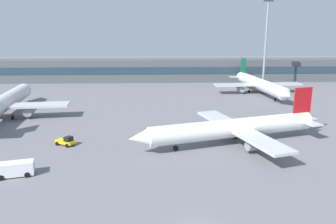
% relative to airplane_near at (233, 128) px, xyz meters
% --- Properties ---
extents(ground_plane, '(400.00, 400.00, 0.00)m').
position_rel_airplane_near_xyz_m(ground_plane, '(-9.88, 12.67, -2.96)').
color(ground_plane, slate).
extents(terminal_building, '(153.98, 12.13, 9.00)m').
position_rel_airplane_near_xyz_m(terminal_building, '(-9.88, 78.80, 1.54)').
color(terminal_building, '#4C5156').
rests_on(terminal_building, ground_plane).
extents(airplane_near, '(38.38, 27.33, 9.71)m').
position_rel_airplane_near_xyz_m(airplane_near, '(0.00, 0.00, 0.00)').
color(airplane_near, white).
rests_on(airplane_near, ground_plane).
extents(airplane_mid, '(31.45, 44.90, 11.09)m').
position_rel_airplane_near_xyz_m(airplane_mid, '(-50.79, 20.75, 0.42)').
color(airplane_mid, silver).
rests_on(airplane_mid, ground_plane).
extents(airplane_far, '(29.68, 42.45, 10.48)m').
position_rel_airplane_near_xyz_m(airplane_far, '(20.34, 48.54, 0.24)').
color(airplane_far, silver).
rests_on(airplane_far, ground_plane).
extents(baggage_tug_yellow, '(3.88, 3.07, 1.75)m').
position_rel_airplane_near_xyz_m(baggage_tug_yellow, '(-30.59, 0.28, -2.16)').
color(baggage_tug_yellow, yellow).
rests_on(baggage_tug_yellow, ground_plane).
extents(service_van_white, '(5.53, 3.28, 2.08)m').
position_rel_airplane_near_xyz_m(service_van_white, '(-34.47, -12.51, -1.85)').
color(service_van_white, white).
rests_on(service_van_white, ground_plane).
extents(floodlight_tower_west, '(3.20, 0.80, 31.08)m').
position_rel_airplane_near_xyz_m(floodlight_tower_west, '(23.75, 55.54, 14.67)').
color(floodlight_tower_west, gray).
rests_on(floodlight_tower_west, ground_plane).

